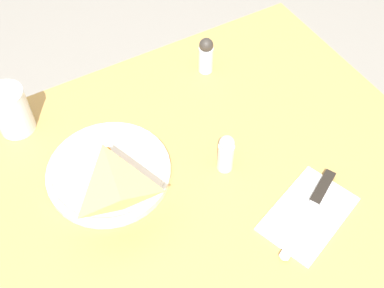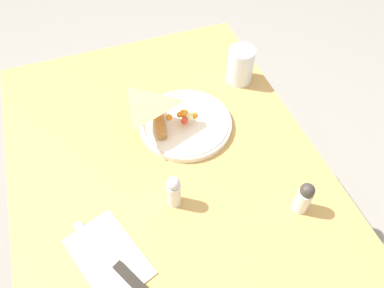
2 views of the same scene
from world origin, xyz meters
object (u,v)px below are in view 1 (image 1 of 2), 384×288
Objects in this scene: milk_glass at (12,112)px; napkin_folded at (308,214)px; pepper_shaker at (206,55)px; butter_knife at (311,208)px; salt_shaker at (226,153)px; plate_pizza at (109,171)px; dining_table at (182,214)px.

napkin_folded is (-0.39, 0.45, -0.04)m from milk_glass.
pepper_shaker is (-0.03, -0.41, 0.04)m from napkin_folded.
butter_knife is (-0.40, 0.45, -0.04)m from milk_glass.
milk_glass is 0.43m from salt_shaker.
milk_glass is (0.11, -0.20, 0.03)m from plate_pizza.
napkin_folded is 0.01m from butter_knife.
pepper_shaker is at bearing -120.88° from butter_knife.
butter_knife is (-0.28, 0.25, -0.01)m from plate_pizza.
plate_pizza is 0.34m from pepper_shaker.
milk_glass reaches higher than napkin_folded.
salt_shaker is at bearing 155.40° from plate_pizza.
pepper_shaker is (-0.30, -0.16, 0.03)m from plate_pizza.
salt_shaker is at bearing 172.56° from dining_table.
butter_knife reaches higher than dining_table.
dining_table is 9.61× the size of milk_glass.
milk_glass is 0.60m from napkin_folded.
milk_glass is 0.53× the size of butter_knife.
plate_pizza is 2.63× the size of salt_shaker.
pepper_shaker is at bearing -94.18° from napkin_folded.
dining_table is 5.09× the size of butter_knife.
milk_glass is at bearing -5.95° from pepper_shaker.
milk_glass is 0.42m from pepper_shaker.
dining_table is at bearing 50.61° from pepper_shaker.
plate_pizza is at bearing -42.72° from napkin_folded.
pepper_shaker is at bearing -152.54° from plate_pizza.
napkin_folded is 2.28× the size of salt_shaker.
napkin_folded is at bearing 85.82° from pepper_shaker.
dining_table is at bearing -46.46° from napkin_folded.
napkin_folded is at bearing 114.77° from salt_shaker.
salt_shaker is (-0.20, 0.09, 0.03)m from plate_pizza.
dining_table is 0.27m from napkin_folded.
pepper_shaker reaches higher than plate_pizza.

